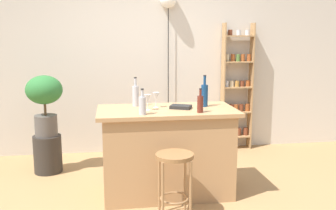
# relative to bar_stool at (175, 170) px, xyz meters

# --- Properties ---
(ground) EXTENTS (12.00, 12.00, 0.00)m
(ground) POSITION_rel_bar_stool_xyz_m (0.02, 0.30, -0.47)
(ground) COLOR #A37A4C
(back_wall) EXTENTS (6.40, 0.10, 2.80)m
(back_wall) POSITION_rel_bar_stool_xyz_m (0.02, 2.25, 0.93)
(back_wall) COLOR beige
(back_wall) RESTS_ON ground
(kitchen_counter) EXTENTS (1.44, 0.75, 0.92)m
(kitchen_counter) POSITION_rel_bar_stool_xyz_m (0.02, 0.60, -0.00)
(kitchen_counter) COLOR tan
(kitchen_counter) RESTS_ON ground
(bar_stool) EXTENTS (0.35, 0.35, 0.63)m
(bar_stool) POSITION_rel_bar_stool_xyz_m (0.00, 0.00, 0.00)
(bar_stool) COLOR #997047
(bar_stool) RESTS_ON ground
(spice_shelf) EXTENTS (0.45, 0.17, 1.86)m
(spice_shelf) POSITION_rel_bar_stool_xyz_m (1.29, 2.09, 0.43)
(spice_shelf) COLOR #A87F51
(spice_shelf) RESTS_ON ground
(plant_stool) EXTENTS (0.34, 0.34, 0.47)m
(plant_stool) POSITION_rel_bar_stool_xyz_m (-1.35, 1.45, -0.24)
(plant_stool) COLOR #2D2823
(plant_stool) RESTS_ON ground
(potted_plant) EXTENTS (0.44, 0.39, 0.75)m
(potted_plant) POSITION_rel_bar_stool_xyz_m (-1.35, 1.45, 0.46)
(potted_plant) COLOR #514C47
(potted_plant) RESTS_ON plant_stool
(bottle_olive_oil) EXTENTS (0.07, 0.07, 0.25)m
(bottle_olive_oil) POSITION_rel_bar_stool_xyz_m (-0.26, 0.35, 0.55)
(bottle_olive_oil) COLOR #B2B2B7
(bottle_olive_oil) RESTS_ON kitchen_counter
(bottle_spirits_clear) EXTENTS (0.07, 0.07, 0.32)m
(bottle_spirits_clear) POSITION_rel_bar_stool_xyz_m (-0.29, 0.82, 0.57)
(bottle_spirits_clear) COLOR #B2B2B7
(bottle_spirits_clear) RESTS_ON kitchen_counter
(bottle_sauce_amber) EXTENTS (0.07, 0.07, 0.34)m
(bottle_sauce_amber) POSITION_rel_bar_stool_xyz_m (0.44, 0.68, 0.58)
(bottle_sauce_amber) COLOR navy
(bottle_sauce_amber) RESTS_ON kitchen_counter
(bottle_soda_blue) EXTENTS (0.06, 0.06, 0.24)m
(bottle_soda_blue) POSITION_rel_bar_stool_xyz_m (0.32, 0.36, 0.55)
(bottle_soda_blue) COLOR #5B2319
(bottle_soda_blue) RESTS_ON kitchen_counter
(wine_glass_left) EXTENTS (0.07, 0.07, 0.16)m
(wine_glass_left) POSITION_rel_bar_stool_xyz_m (-0.08, 0.69, 0.57)
(wine_glass_left) COLOR silver
(wine_glass_left) RESTS_ON kitchen_counter
(wine_glass_center) EXTENTS (0.07, 0.07, 0.16)m
(wine_glass_center) POSITION_rel_bar_stool_xyz_m (-0.19, 0.56, 0.57)
(wine_glass_center) COLOR silver
(wine_glass_center) RESTS_ON kitchen_counter
(cookbook) EXTENTS (0.25, 0.23, 0.03)m
(cookbook) POSITION_rel_bar_stool_xyz_m (0.17, 0.60, 0.47)
(cookbook) COLOR black
(cookbook) RESTS_ON kitchen_counter
(pendant_globe_light) EXTENTS (0.24, 0.24, 2.29)m
(pendant_globe_light) POSITION_rel_bar_stool_xyz_m (0.27, 2.14, 1.68)
(pendant_globe_light) COLOR black
(pendant_globe_light) RESTS_ON ground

